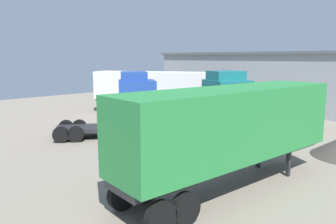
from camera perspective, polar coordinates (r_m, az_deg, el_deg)
name	(u,v)px	position (r m, az deg, el deg)	size (l,w,h in m)	color
ground_plane	(180,141)	(21.12, 2.11, -5.13)	(60.00, 60.00, 0.00)	gray
warehouse_building	(299,82)	(35.30, 21.80, 4.95)	(32.09, 7.26, 5.88)	#93999E
tractor_unit_teal	(223,106)	(22.35, 9.49, 1.05)	(7.18, 4.93, 4.46)	#197075
container_trailer_green	(230,126)	(13.36, 10.81, -2.41)	(3.54, 10.76, 4.14)	#28843D
tractor_unit_blue	(130,106)	(22.30, -6.68, 1.01)	(5.91, 6.82, 4.39)	#2347A3
container_trailer_orange	(154,87)	(31.56, -2.52, 4.42)	(11.12, 7.79, 3.98)	silver
traffic_cone	(176,141)	(20.19, 1.32, -5.08)	(0.40, 0.40, 0.55)	black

